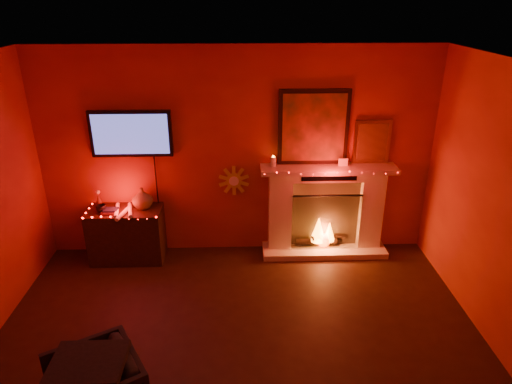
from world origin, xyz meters
TOP-DOWN VIEW (x-y plane):
  - room at (0.00, 0.00)m, footprint 5.00×5.00m
  - fireplace at (1.14, 2.39)m, footprint 1.72×0.40m
  - tv at (-1.30, 2.45)m, footprint 1.00×0.07m
  - sunburst_clock at (-0.05, 2.48)m, footprint 0.40×0.03m
  - console_table at (-1.44, 2.26)m, footprint 0.93×0.56m

SIDE VIEW (x-z plane):
  - console_table at x=-1.44m, z-range -0.10..0.88m
  - fireplace at x=1.14m, z-range -0.37..1.81m
  - sunburst_clock at x=-0.05m, z-range 0.80..1.20m
  - room at x=0.00m, z-range -1.15..3.85m
  - tv at x=-1.30m, z-range 1.03..2.27m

